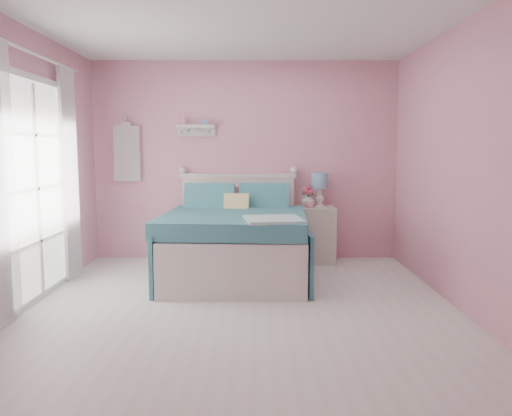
{
  "coord_description": "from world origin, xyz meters",
  "views": [
    {
      "loc": [
        0.15,
        -4.38,
        1.46
      ],
      "look_at": [
        0.14,
        1.2,
        0.8
      ],
      "focal_mm": 35.0,
      "sensor_mm": 36.0,
      "label": 1
    }
  ],
  "objects_px": {
    "teacup": "(310,204)",
    "nightstand": "(315,234)",
    "bed": "(235,242)",
    "table_lamp": "(320,183)",
    "vase": "(308,200)"
  },
  "relations": [
    {
      "from": "nightstand",
      "to": "vase",
      "type": "distance_m",
      "value": 0.45
    },
    {
      "from": "table_lamp",
      "to": "vase",
      "type": "bearing_deg",
      "value": -155.85
    },
    {
      "from": "nightstand",
      "to": "bed",
      "type": "bearing_deg",
      "value": -143.9
    },
    {
      "from": "bed",
      "to": "nightstand",
      "type": "bearing_deg",
      "value": 39.39
    },
    {
      "from": "vase",
      "to": "teacup",
      "type": "height_order",
      "value": "vase"
    },
    {
      "from": "nightstand",
      "to": "teacup",
      "type": "xyz_separation_m",
      "value": [
        -0.07,
        -0.1,
        0.4
      ]
    },
    {
      "from": "table_lamp",
      "to": "teacup",
      "type": "bearing_deg",
      "value": -128.54
    },
    {
      "from": "bed",
      "to": "teacup",
      "type": "relative_size",
      "value": 18.23
    },
    {
      "from": "nightstand",
      "to": "vase",
      "type": "relative_size",
      "value": 4.14
    },
    {
      "from": "bed",
      "to": "nightstand",
      "type": "distance_m",
      "value": 1.23
    },
    {
      "from": "bed",
      "to": "table_lamp",
      "type": "bearing_deg",
      "value": 40.34
    },
    {
      "from": "nightstand",
      "to": "teacup",
      "type": "height_order",
      "value": "teacup"
    },
    {
      "from": "teacup",
      "to": "nightstand",
      "type": "bearing_deg",
      "value": 53.57
    },
    {
      "from": "bed",
      "to": "teacup",
      "type": "distance_m",
      "value": 1.17
    },
    {
      "from": "vase",
      "to": "teacup",
      "type": "xyz_separation_m",
      "value": [
        0.02,
        -0.11,
        -0.04
      ]
    }
  ]
}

